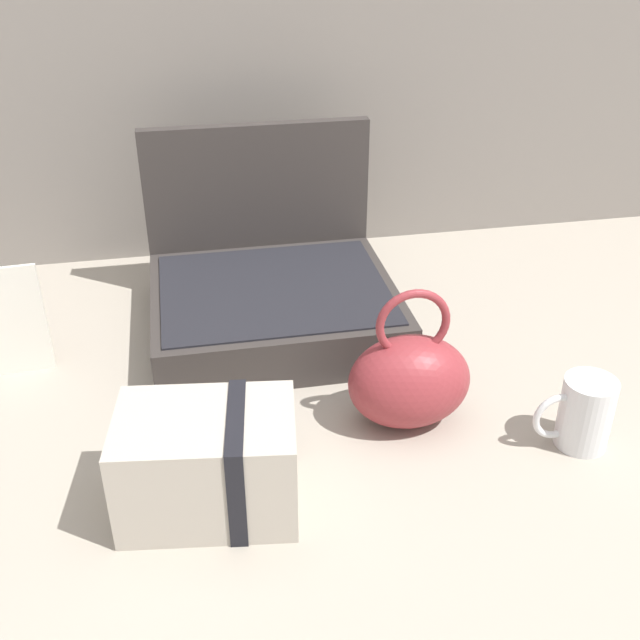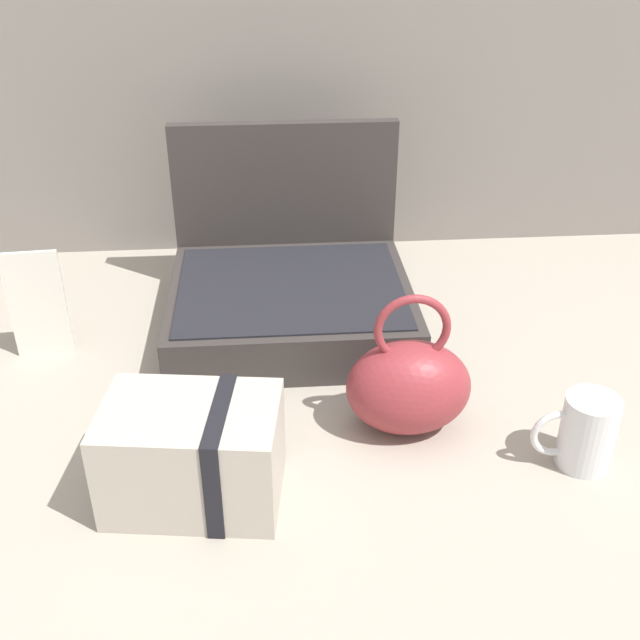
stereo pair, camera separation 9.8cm
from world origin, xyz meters
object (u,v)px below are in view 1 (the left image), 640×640
object	(u,v)px
open_suitcase	(271,287)
info_card_left	(16,321)
cream_toiletry_bag	(211,462)
coffee_mug	(583,413)
teal_pouch_handbag	(409,379)

from	to	relation	value
open_suitcase	info_card_left	distance (m)	0.40
open_suitcase	cream_toiletry_bag	world-z (taller)	open_suitcase
coffee_mug	info_card_left	world-z (taller)	info_card_left
teal_pouch_handbag	coffee_mug	size ratio (longest dim) A/B	1.90
open_suitcase	teal_pouch_handbag	distance (m)	0.34
open_suitcase	teal_pouch_handbag	world-z (taller)	open_suitcase
coffee_mug	teal_pouch_handbag	bearing A→B (deg)	156.45
teal_pouch_handbag	info_card_left	distance (m)	0.58
coffee_mug	info_card_left	bearing A→B (deg)	156.67
open_suitcase	coffee_mug	size ratio (longest dim) A/B	3.63
cream_toiletry_bag	info_card_left	world-z (taller)	info_card_left
teal_pouch_handbag	cream_toiletry_bag	distance (m)	0.29
info_card_left	teal_pouch_handbag	bearing A→B (deg)	-27.35
open_suitcase	teal_pouch_handbag	bearing A→B (deg)	-65.09
open_suitcase	cream_toiletry_bag	xyz separation A→B (m)	(-0.13, -0.42, 0.00)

